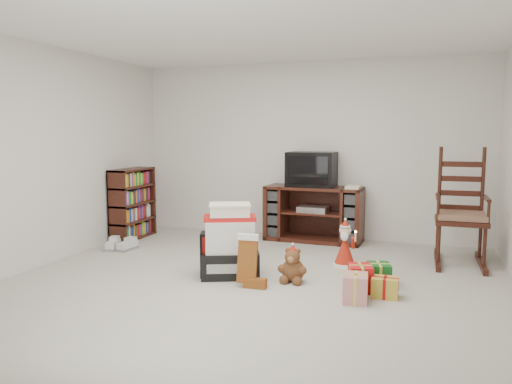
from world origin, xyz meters
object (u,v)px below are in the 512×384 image
(tv_stand, at_px, (314,214))
(red_suitcase, at_px, (219,254))
(mrs_claus_figurine, at_px, (233,239))
(sneaker_pair, at_px, (120,245))
(santa_figurine, at_px, (345,248))
(bookshelf, at_px, (133,205))
(crt_television, at_px, (312,169))
(rocking_chair, at_px, (460,222))
(teddy_bear, at_px, (293,267))
(gift_pile, at_px, (230,245))
(gift_cluster, at_px, (369,281))

(tv_stand, height_order, red_suitcase, tv_stand)
(tv_stand, xyz_separation_m, red_suitcase, (-0.56, -2.03, -0.14))
(mrs_claus_figurine, bearing_deg, sneaker_pair, -178.14)
(santa_figurine, xyz_separation_m, sneaker_pair, (-2.88, -0.14, -0.15))
(bookshelf, xyz_separation_m, crt_television, (2.45, 0.65, 0.52))
(rocking_chair, xyz_separation_m, red_suitcase, (-2.42, -1.43, -0.24))
(santa_figurine, bearing_deg, mrs_claus_figurine, -176.32)
(crt_television, bearing_deg, sneaker_pair, -148.14)
(bookshelf, bearing_deg, teddy_bear, -25.98)
(gift_pile, bearing_deg, rocking_chair, 7.63)
(tv_stand, relative_size, santa_figurine, 2.52)
(teddy_bear, height_order, crt_television, crt_television)
(tv_stand, distance_m, gift_cluster, 2.31)
(santa_figurine, relative_size, gift_cluster, 0.71)
(bookshelf, xyz_separation_m, santa_figurine, (3.11, -0.54, -0.28))
(mrs_claus_figurine, bearing_deg, santa_figurine, 3.68)
(crt_television, bearing_deg, bookshelf, -164.12)
(gift_pile, bearing_deg, teddy_bear, -22.41)
(teddy_bear, relative_size, crt_television, 0.53)
(tv_stand, distance_m, rocking_chair, 1.96)
(teddy_bear, bearing_deg, tv_stand, 96.22)
(red_suitcase, relative_size, sneaker_pair, 1.40)
(tv_stand, xyz_separation_m, sneaker_pair, (-2.26, -1.32, -0.33))
(gift_cluster, bearing_deg, teddy_bear, 171.44)
(teddy_bear, distance_m, sneaker_pair, 2.56)
(tv_stand, relative_size, mrs_claus_figurine, 2.21)
(tv_stand, distance_m, crt_television, 0.62)
(bookshelf, relative_size, teddy_bear, 2.90)
(tv_stand, xyz_separation_m, teddy_bear, (0.21, -1.96, -0.23))
(teddy_bear, bearing_deg, santa_figurine, 62.45)
(rocking_chair, distance_m, santa_figurine, 1.40)
(gift_pile, relative_size, red_suitcase, 1.36)
(red_suitcase, bearing_deg, rocking_chair, 10.73)
(santa_figurine, xyz_separation_m, crt_television, (-0.66, 1.19, 0.80))
(red_suitcase, relative_size, gift_cluster, 0.73)
(rocking_chair, relative_size, gift_cluster, 1.83)
(teddy_bear, distance_m, mrs_claus_figurine, 1.16)
(tv_stand, xyz_separation_m, crt_television, (-0.04, 0.01, 0.62))
(rocking_chair, bearing_deg, tv_stand, 161.51)
(red_suitcase, distance_m, crt_television, 2.25)
(bookshelf, bearing_deg, red_suitcase, -35.84)
(rocking_chair, xyz_separation_m, gift_pile, (-2.33, -1.36, -0.15))
(tv_stand, height_order, santa_figurine, tv_stand)
(rocking_chair, distance_m, gift_pile, 2.70)
(bookshelf, bearing_deg, santa_figurine, -9.88)
(tv_stand, relative_size, gift_pile, 1.80)
(bookshelf, bearing_deg, gift_cluster, -22.42)
(crt_television, bearing_deg, santa_figurine, -60.20)
(bookshelf, relative_size, gift_cluster, 1.31)
(red_suitcase, xyz_separation_m, santa_figurine, (1.18, 0.85, -0.03))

